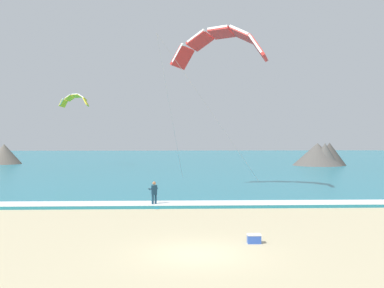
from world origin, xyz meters
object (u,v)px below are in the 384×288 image
Objects in this scene: kite_primary at (220,43)px; kite_distant at (75,99)px; cooler_box at (254,239)px; kitesurfer at (154,193)px; surfboard at (154,207)px.

kite_distant is (-18.61, 31.75, -1.88)m from kite_primary.
kite_distant reaches higher than cooler_box.
kitesurfer is at bearing 115.62° from cooler_box.
kitesurfer is at bearing -70.72° from kite_distant.
surfboard is 0.12× the size of kite_primary.
cooler_box is (4.71, -9.82, 0.18)m from surfboard.
kite_distant is 53.20m from cooler_box.
surfboard is 0.87× the size of kitesurfer.
kite_primary reaches higher than kitesurfer.
cooler_box is (-0.23, -17.15, -11.95)m from kite_primary.
surfboard is 15.00m from kite_primary.
kite_distant is (-13.67, 39.07, 9.33)m from kitesurfer.
kitesurfer is at bearing -124.05° from kite_primary.
surfboard is 2.52× the size of cooler_box.
kite_primary is 20.90m from cooler_box.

